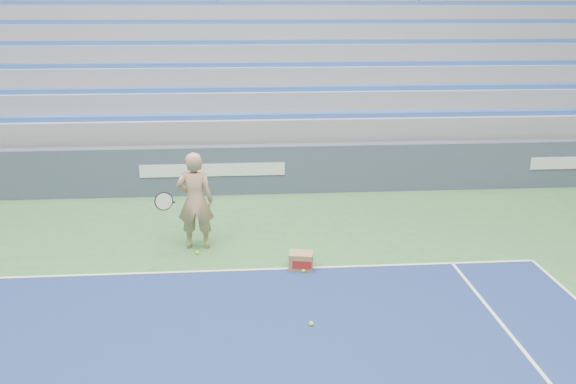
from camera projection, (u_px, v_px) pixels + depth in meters
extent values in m
cube|color=white|center=(201.00, 271.00, 8.97)|extent=(10.97, 0.05, 0.00)
cube|color=#3E485E|center=(213.00, 170.00, 12.59)|extent=(30.00, 0.30, 1.10)
cube|color=white|center=(213.00, 170.00, 12.42)|extent=(3.20, 0.02, 0.28)
cube|color=gray|center=(221.00, 129.00, 16.90)|extent=(30.00, 8.50, 1.10)
cube|color=gray|center=(220.00, 102.00, 16.65)|extent=(30.00, 8.50, 0.50)
cube|color=#335AB8|center=(213.00, 116.00, 12.88)|extent=(29.60, 0.42, 0.11)
cube|color=gray|center=(220.00, 83.00, 16.89)|extent=(30.00, 7.65, 0.50)
cube|color=#335AB8|center=(214.00, 89.00, 13.53)|extent=(29.60, 0.42, 0.11)
cube|color=gray|center=(220.00, 65.00, 17.14)|extent=(30.00, 6.80, 0.50)
cube|color=#335AB8|center=(215.00, 64.00, 14.18)|extent=(29.60, 0.42, 0.11)
cube|color=gray|center=(220.00, 47.00, 17.39)|extent=(30.00, 5.95, 0.50)
cube|color=#335AB8|center=(216.00, 42.00, 14.83)|extent=(29.60, 0.42, 0.11)
cube|color=gray|center=(220.00, 30.00, 17.63)|extent=(30.00, 5.10, 0.50)
cube|color=#335AB8|center=(216.00, 22.00, 15.48)|extent=(29.60, 0.42, 0.11)
cube|color=gray|center=(220.00, 13.00, 17.88)|extent=(30.00, 4.25, 0.50)
cube|color=#335AB8|center=(217.00, 3.00, 16.13)|extent=(29.60, 0.42, 0.11)
cube|color=gray|center=(223.00, 18.00, 20.24)|extent=(31.00, 0.40, 7.30)
imported|color=tan|center=(195.00, 201.00, 9.64)|extent=(0.65, 0.44, 1.73)
cylinder|color=black|center=(173.00, 201.00, 9.35)|extent=(0.12, 0.27, 0.08)
cylinder|color=beige|center=(164.00, 201.00, 9.05)|extent=(0.29, 0.16, 0.28)
torus|color=black|center=(164.00, 201.00, 9.05)|extent=(0.31, 0.18, 0.30)
cube|color=#9C784B|center=(301.00, 261.00, 9.04)|extent=(0.42, 0.35, 0.28)
cube|color=#B21E19|center=(302.00, 265.00, 8.90)|extent=(0.30, 0.06, 0.13)
sphere|color=#B2E12E|center=(311.00, 324.00, 7.44)|extent=(0.07, 0.07, 0.07)
sphere|color=#B2E12E|center=(197.00, 253.00, 9.60)|extent=(0.07, 0.07, 0.07)
sphere|color=#B2E12E|center=(304.00, 271.00, 8.93)|extent=(0.07, 0.07, 0.07)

